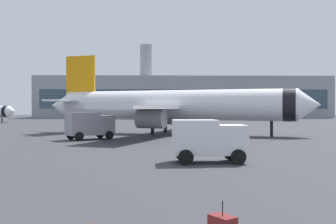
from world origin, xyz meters
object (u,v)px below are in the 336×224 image
Objects in this scene: cargo_van at (208,139)px; safety_cone_near at (99,130)px; airplane_at_gate at (172,106)px; safety_cone_mid at (239,146)px; service_truck at (89,124)px.

cargo_van reaches higher than safety_cone_near.
airplane_at_gate is 26.26m from cargo_van.
cargo_van is 7.78m from safety_cone_mid.
service_truck is 7.61× the size of safety_cone_mid.
service_truck is 10.23m from safety_cone_near.
safety_cone_near is (-0.57, 10.14, -1.21)m from service_truck.
airplane_at_gate is at bearing 42.18° from service_truck.
airplane_at_gate is at bearing 103.40° from safety_cone_mid.
airplane_at_gate reaches higher than cargo_van.
cargo_van is (10.26, -17.94, -0.16)m from service_truck.
service_truck is 17.56m from safety_cone_mid.
airplane_at_gate is 10.34m from safety_cone_near.
service_truck reaches higher than safety_cone_mid.
safety_cone_near is at bearing 111.10° from cargo_van.
airplane_at_gate is 20.02m from safety_cone_mid.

